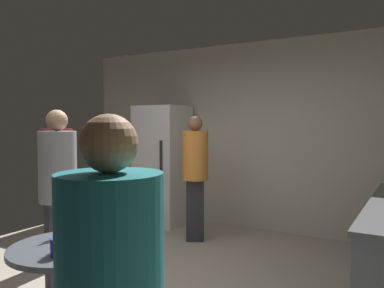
{
  "coord_description": "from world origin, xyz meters",
  "views": [
    {
      "loc": [
        2.33,
        -2.73,
        1.55
      ],
      "look_at": [
        0.26,
        0.8,
        1.32
      ],
      "focal_mm": 36.7,
      "sensor_mm": 36.0,
      "label": 1
    }
  ],
  "objects_px": {
    "beer_bottle_brown": "(67,236)",
    "person_in_gray_shirt": "(58,185)",
    "foreground_table": "(71,261)",
    "plastic_cup_blue": "(57,247)",
    "beer_bottle_amber": "(62,226)",
    "person_in_orange_shirt": "(195,168)",
    "refrigerator": "(163,165)",
    "person_in_maroon_shirt": "(57,175)",
    "beer_bottle_green": "(112,229)"
  },
  "relations": [
    {
      "from": "refrigerator",
      "to": "person_in_gray_shirt",
      "type": "height_order",
      "value": "refrigerator"
    },
    {
      "from": "person_in_gray_shirt",
      "to": "person_in_maroon_shirt",
      "type": "bearing_deg",
      "value": 163.25
    },
    {
      "from": "plastic_cup_blue",
      "to": "person_in_gray_shirt",
      "type": "distance_m",
      "value": 1.3
    },
    {
      "from": "beer_bottle_amber",
      "to": "person_in_maroon_shirt",
      "type": "xyz_separation_m",
      "value": [
        -1.23,
        1.02,
        0.16
      ]
    },
    {
      "from": "beer_bottle_brown",
      "to": "person_in_gray_shirt",
      "type": "bearing_deg",
      "value": 141.83
    },
    {
      "from": "person_in_orange_shirt",
      "to": "refrigerator",
      "type": "bearing_deg",
      "value": -146.96
    },
    {
      "from": "refrigerator",
      "to": "beer_bottle_green",
      "type": "xyz_separation_m",
      "value": [
        1.61,
        -2.93,
        -0.08
      ]
    },
    {
      "from": "person_in_maroon_shirt",
      "to": "person_in_gray_shirt",
      "type": "bearing_deg",
      "value": 26.87
    },
    {
      "from": "refrigerator",
      "to": "person_in_maroon_shirt",
      "type": "height_order",
      "value": "refrigerator"
    },
    {
      "from": "beer_bottle_amber",
      "to": "beer_bottle_brown",
      "type": "xyz_separation_m",
      "value": [
        0.23,
        -0.15,
        0.0
      ]
    },
    {
      "from": "beer_bottle_green",
      "to": "person_in_gray_shirt",
      "type": "distance_m",
      "value": 1.15
    },
    {
      "from": "refrigerator",
      "to": "plastic_cup_blue",
      "type": "relative_size",
      "value": 16.36
    },
    {
      "from": "beer_bottle_brown",
      "to": "beer_bottle_green",
      "type": "relative_size",
      "value": 1.0
    },
    {
      "from": "foreground_table",
      "to": "person_in_gray_shirt",
      "type": "xyz_separation_m",
      "value": [
        -0.88,
        0.66,
        0.34
      ]
    },
    {
      "from": "refrigerator",
      "to": "person_in_gray_shirt",
      "type": "distance_m",
      "value": 2.54
    },
    {
      "from": "person_in_gray_shirt",
      "to": "person_in_maroon_shirt",
      "type": "height_order",
      "value": "person_in_maroon_shirt"
    },
    {
      "from": "refrigerator",
      "to": "beer_bottle_brown",
      "type": "height_order",
      "value": "refrigerator"
    },
    {
      "from": "beer_bottle_amber",
      "to": "plastic_cup_blue",
      "type": "distance_m",
      "value": 0.41
    },
    {
      "from": "beer_bottle_green",
      "to": "person_in_orange_shirt",
      "type": "distance_m",
      "value": 2.5
    },
    {
      "from": "person_in_orange_shirt",
      "to": "person_in_maroon_shirt",
      "type": "relative_size",
      "value": 0.97
    },
    {
      "from": "person_in_gray_shirt",
      "to": "foreground_table",
      "type": "bearing_deg",
      "value": -13.72
    },
    {
      "from": "beer_bottle_amber",
      "to": "person_in_orange_shirt",
      "type": "height_order",
      "value": "person_in_orange_shirt"
    },
    {
      "from": "person_in_gray_shirt",
      "to": "beer_bottle_brown",
      "type": "bearing_deg",
      "value": -15.13
    },
    {
      "from": "beer_bottle_brown",
      "to": "plastic_cup_blue",
      "type": "bearing_deg",
      "value": -65.21
    },
    {
      "from": "foreground_table",
      "to": "beer_bottle_amber",
      "type": "height_order",
      "value": "beer_bottle_amber"
    },
    {
      "from": "foreground_table",
      "to": "person_in_maroon_shirt",
      "type": "relative_size",
      "value": 0.48
    },
    {
      "from": "foreground_table",
      "to": "beer_bottle_amber",
      "type": "relative_size",
      "value": 3.48
    },
    {
      "from": "refrigerator",
      "to": "person_in_maroon_shirt",
      "type": "bearing_deg",
      "value": -89.93
    },
    {
      "from": "beer_bottle_brown",
      "to": "person_in_maroon_shirt",
      "type": "relative_size",
      "value": 0.14
    },
    {
      "from": "plastic_cup_blue",
      "to": "beer_bottle_amber",
      "type": "bearing_deg",
      "value": 135.11
    },
    {
      "from": "plastic_cup_blue",
      "to": "person_in_gray_shirt",
      "type": "bearing_deg",
      "value": 138.91
    },
    {
      "from": "beer_bottle_brown",
      "to": "person_in_orange_shirt",
      "type": "bearing_deg",
      "value": 102.17
    },
    {
      "from": "beer_bottle_amber",
      "to": "person_in_gray_shirt",
      "type": "xyz_separation_m",
      "value": [
        -0.68,
        0.56,
        0.16
      ]
    },
    {
      "from": "beer_bottle_brown",
      "to": "person_in_gray_shirt",
      "type": "height_order",
      "value": "person_in_gray_shirt"
    },
    {
      "from": "foreground_table",
      "to": "beer_bottle_amber",
      "type": "distance_m",
      "value": 0.29
    },
    {
      "from": "refrigerator",
      "to": "beer_bottle_brown",
      "type": "distance_m",
      "value": 3.51
    },
    {
      "from": "beer_bottle_amber",
      "to": "plastic_cup_blue",
      "type": "bearing_deg",
      "value": -44.89
    },
    {
      "from": "refrigerator",
      "to": "person_in_orange_shirt",
      "type": "distance_m",
      "value": 1.04
    },
    {
      "from": "beer_bottle_green",
      "to": "plastic_cup_blue",
      "type": "xyz_separation_m",
      "value": [
        -0.08,
        -0.39,
        -0.03
      ]
    },
    {
      "from": "plastic_cup_blue",
      "to": "person_in_orange_shirt",
      "type": "xyz_separation_m",
      "value": [
        -0.63,
        2.78,
        0.16
      ]
    },
    {
      "from": "refrigerator",
      "to": "person_in_gray_shirt",
      "type": "bearing_deg",
      "value": -77.38
    },
    {
      "from": "person_in_orange_shirt",
      "to": "beer_bottle_amber",
      "type": "bearing_deg",
      "value": -17.9
    },
    {
      "from": "refrigerator",
      "to": "person_in_orange_shirt",
      "type": "height_order",
      "value": "refrigerator"
    },
    {
      "from": "foreground_table",
      "to": "refrigerator",
      "type": "bearing_deg",
      "value": 114.57
    },
    {
      "from": "person_in_orange_shirt",
      "to": "person_in_gray_shirt",
      "type": "distance_m",
      "value": 1.97
    },
    {
      "from": "person_in_orange_shirt",
      "to": "person_in_gray_shirt",
      "type": "height_order",
      "value": "person_in_gray_shirt"
    },
    {
      "from": "beer_bottle_amber",
      "to": "beer_bottle_brown",
      "type": "relative_size",
      "value": 1.0
    },
    {
      "from": "beer_bottle_green",
      "to": "plastic_cup_blue",
      "type": "bearing_deg",
      "value": -102.11
    },
    {
      "from": "person_in_gray_shirt",
      "to": "person_in_maroon_shirt",
      "type": "distance_m",
      "value": 0.72
    },
    {
      "from": "refrigerator",
      "to": "person_in_orange_shirt",
      "type": "xyz_separation_m",
      "value": [
        0.89,
        -0.54,
        0.05
      ]
    }
  ]
}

